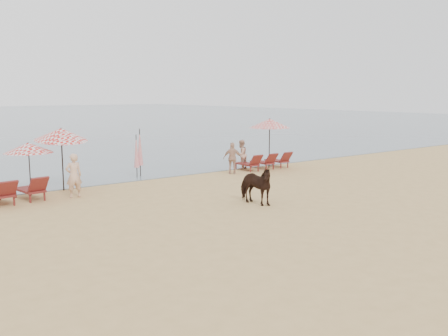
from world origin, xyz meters
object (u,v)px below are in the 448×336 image
object	(u,v)px
umbrella_closed_right	(140,147)
beachgoer_right_a	(241,155)
umbrella_open_left_b	(61,134)
umbrella_open_left_a	(28,148)
beachgoer_left	(74,176)
umbrella_open_right	(270,123)
lounger_cluster_right	(265,161)
beachgoer_right_b	(233,158)
umbrella_closed_left	(136,151)
lounger_cluster_left	(1,193)
cow	(255,185)

from	to	relation	value
umbrella_closed_right	beachgoer_right_a	world-z (taller)	umbrella_closed_right
umbrella_open_left_b	beachgoer_right_a	distance (m)	9.59
umbrella_open_left_a	beachgoer_left	xyz separation A→B (m)	(1.20, -1.42, -1.02)
umbrella_open_right	lounger_cluster_right	bearing A→B (deg)	-152.41
umbrella_open_left_a	beachgoer_right_b	world-z (taller)	umbrella_open_left_a
umbrella_closed_left	beachgoer_left	world-z (taller)	umbrella_closed_left
umbrella_closed_left	beachgoer_right_b	size ratio (longest dim) A/B	1.31
umbrella_open_left_b	beachgoer_right_b	world-z (taller)	umbrella_open_left_b
lounger_cluster_left	beachgoer_left	size ratio (longest dim) A/B	1.84
umbrella_open_left_a	beachgoer_right_b	bearing A→B (deg)	-19.69
lounger_cluster_right	beachgoer_right_b	distance (m)	2.37
beachgoer_right_a	beachgoer_right_b	xyz separation A→B (m)	(-1.36, -1.00, 0.02)
lounger_cluster_left	umbrella_open_left_a	world-z (taller)	umbrella_open_left_a
umbrella_open_right	beachgoer_right_b	world-z (taller)	umbrella_open_right
beachgoer_right_a	umbrella_open_right	bearing A→B (deg)	140.60
lounger_cluster_left	beachgoer_right_a	size ratio (longest dim) A/B	2.05
beachgoer_right_b	lounger_cluster_right	bearing A→B (deg)	-136.96
lounger_cluster_left	umbrella_open_left_a	bearing A→B (deg)	31.18
lounger_cluster_right	umbrella_open_left_b	size ratio (longest dim) A/B	1.02
lounger_cluster_right	umbrella_open_left_a	world-z (taller)	umbrella_open_left_a
umbrella_closed_left	beachgoer_right_b	bearing A→B (deg)	-22.45
umbrella_closed_left	beachgoer_right_a	world-z (taller)	umbrella_closed_left
beachgoer_left	beachgoer_right_b	size ratio (longest dim) A/B	1.09
umbrella_closed_left	umbrella_closed_right	distance (m)	0.36
lounger_cluster_right	cow	size ratio (longest dim) A/B	1.65
umbrella_open_right	cow	bearing A→B (deg)	-130.14
lounger_cluster_right	beachgoer_left	xyz separation A→B (m)	(-10.60, -1.00, 0.43)
cow	beachgoer_left	distance (m)	6.89
umbrella_open_left_a	umbrella_open_right	bearing A→B (deg)	-16.88
lounger_cluster_right	umbrella_closed_right	world-z (taller)	umbrella_closed_right
umbrella_open_left_a	cow	distance (m)	8.82
umbrella_closed_right	beachgoer_right_b	world-z (taller)	umbrella_closed_right
umbrella_open_left_a	umbrella_closed_right	world-z (taller)	umbrella_closed_right
umbrella_open_right	umbrella_closed_left	xyz separation A→B (m)	(-7.10, 1.37, -1.11)
umbrella_open_right	beachgoer_right_a	xyz separation A→B (m)	(-1.44, 0.59, -1.60)
umbrella_open_left_b	cow	xyz separation A→B (m)	(4.53, -6.69, -1.61)
lounger_cluster_left	beachgoer_right_a	bearing A→B (deg)	-1.28
lounger_cluster_left	cow	size ratio (longest dim) A/B	1.90
beachgoer_left	beachgoer_right_a	size ratio (longest dim) A/B	1.11
lounger_cluster_left	umbrella_open_right	bearing A→B (deg)	-4.45
cow	umbrella_open_right	bearing A→B (deg)	37.40
umbrella_open_left_b	beachgoer_right_b	distance (m)	8.29
lounger_cluster_left	lounger_cluster_right	distance (m)	13.15
umbrella_closed_left	umbrella_open_left_b	bearing A→B (deg)	-166.70
lounger_cluster_right	umbrella_open_right	size ratio (longest dim) A/B	1.03
cow	beachgoer_right_a	bearing A→B (deg)	47.17
umbrella_open_left_b	umbrella_closed_right	bearing A→B (deg)	27.25
cow	beachgoer_left	size ratio (longest dim) A/B	0.97
lounger_cluster_left	umbrella_closed_right	xyz separation A→B (m)	(6.77, 2.38, 0.96)
beachgoer_right_b	umbrella_open_left_a	bearing A→B (deg)	33.67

